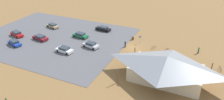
% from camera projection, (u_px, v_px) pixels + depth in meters
% --- Properties ---
extents(ground, '(160.00, 160.00, 0.00)m').
position_uv_depth(ground, '(133.00, 48.00, 55.69)').
color(ground, olive).
rests_on(ground, ground).
extents(parking_lot_asphalt, '(40.98, 32.51, 0.05)m').
position_uv_depth(parking_lot_asphalt, '(54.00, 37.00, 61.48)').
color(parking_lot_asphalt, '#56565B').
rests_on(parking_lot_asphalt, ground).
extents(bike_pavilion, '(16.74, 10.68, 5.20)m').
position_uv_depth(bike_pavilion, '(166.00, 67.00, 41.91)').
color(bike_pavilion, beige).
rests_on(bike_pavilion, ground).
extents(trash_bin, '(0.60, 0.60, 0.90)m').
position_uv_depth(trash_bin, '(133.00, 38.00, 59.88)').
color(trash_bin, brown).
rests_on(trash_bin, ground).
extents(lot_sign, '(0.56, 0.08, 2.20)m').
position_uv_depth(lot_sign, '(140.00, 38.00, 57.40)').
color(lot_sign, '#99999E').
rests_on(lot_sign, ground).
extents(bicycle_orange_yard_right, '(1.57, 0.82, 0.88)m').
position_uv_depth(bicycle_orange_yard_right, '(151.00, 55.00, 51.34)').
color(bicycle_orange_yard_right, black).
rests_on(bicycle_orange_yard_right, ground).
extents(bicycle_white_lone_east, '(0.55, 1.77, 0.84)m').
position_uv_depth(bicycle_white_lone_east, '(166.00, 55.00, 51.29)').
color(bicycle_white_lone_east, black).
rests_on(bicycle_white_lone_east, ground).
extents(bicycle_yellow_edge_north, '(0.51, 1.69, 0.73)m').
position_uv_depth(bicycle_yellow_edge_north, '(159.00, 52.00, 53.03)').
color(bicycle_yellow_edge_north, black).
rests_on(bicycle_yellow_edge_north, ground).
extents(bicycle_teal_near_porch, '(1.63, 0.59, 0.81)m').
position_uv_depth(bicycle_teal_near_porch, '(217.00, 75.00, 43.90)').
color(bicycle_teal_near_porch, black).
rests_on(bicycle_teal_near_porch, ground).
extents(bicycle_silver_back_row, '(1.69, 0.58, 0.92)m').
position_uv_depth(bicycle_silver_back_row, '(173.00, 52.00, 52.65)').
color(bicycle_silver_back_row, black).
rests_on(bicycle_silver_back_row, ground).
extents(bicycle_green_trailside, '(0.48, 1.78, 0.84)m').
position_uv_depth(bicycle_green_trailside, '(175.00, 56.00, 51.08)').
color(bicycle_green_trailside, black).
rests_on(bicycle_green_trailside, ground).
extents(bicycle_purple_yard_center, '(0.60, 1.66, 0.85)m').
position_uv_depth(bicycle_purple_yard_center, '(220.00, 69.00, 46.00)').
color(bicycle_purple_yard_center, black).
rests_on(bicycle_purple_yard_center, ground).
extents(bicycle_blue_yard_left, '(0.62, 1.75, 0.88)m').
position_uv_depth(bicycle_blue_yard_left, '(159.00, 56.00, 50.88)').
color(bicycle_blue_yard_left, black).
rests_on(bicycle_blue_yard_left, ground).
extents(bicycle_red_by_bin, '(0.48, 1.75, 0.90)m').
position_uv_depth(bicycle_red_by_bin, '(203.00, 67.00, 46.64)').
color(bicycle_red_by_bin, black).
rests_on(bicycle_red_by_bin, ground).
extents(bicycle_black_front_row, '(0.88, 1.55, 0.90)m').
position_uv_depth(bicycle_black_front_row, '(167.00, 50.00, 53.72)').
color(bicycle_black_front_row, black).
rests_on(bicycle_black_front_row, ground).
extents(bicycle_orange_edge_south, '(0.86, 1.53, 0.82)m').
position_uv_depth(bicycle_orange_edge_south, '(153.00, 48.00, 54.91)').
color(bicycle_orange_edge_south, black).
rests_on(bicycle_orange_edge_south, ground).
extents(car_white_front_row, '(4.41, 2.26, 1.39)m').
position_uv_depth(car_white_front_row, '(64.00, 50.00, 53.14)').
color(car_white_front_row, white).
rests_on(car_white_front_row, parking_lot_asphalt).
extents(car_blue_far_end, '(4.67, 2.93, 1.34)m').
position_uv_depth(car_blue_far_end, '(15.00, 43.00, 56.73)').
color(car_blue_far_end, '#1E42B2').
rests_on(car_blue_far_end, parking_lot_asphalt).
extents(car_green_aisle_side, '(4.59, 2.14, 1.39)m').
position_uv_depth(car_green_aisle_side, '(80.00, 35.00, 61.09)').
color(car_green_aisle_side, '#1E6B3D').
rests_on(car_green_aisle_side, parking_lot_asphalt).
extents(car_red_mid_lot, '(5.00, 3.05, 1.44)m').
position_uv_depth(car_red_mid_lot, '(17.00, 34.00, 61.94)').
color(car_red_mid_lot, red).
rests_on(car_red_mid_lot, parking_lot_asphalt).
extents(car_maroon_by_curb, '(4.85, 2.66, 1.29)m').
position_uv_depth(car_maroon_by_curb, '(40.00, 37.00, 59.71)').
color(car_maroon_by_curb, maroon).
rests_on(car_maroon_by_curb, parking_lot_asphalt).
extents(car_tan_inner_stall, '(4.58, 2.89, 1.24)m').
position_uv_depth(car_tan_inner_stall, '(53.00, 26.00, 67.89)').
color(car_tan_inner_stall, tan).
rests_on(car_tan_inner_stall, parking_lot_asphalt).
extents(car_silver_back_corner, '(4.49, 2.52, 1.43)m').
position_uv_depth(car_silver_back_corner, '(91.00, 45.00, 55.46)').
color(car_silver_back_corner, '#BCBCC1').
rests_on(car_silver_back_corner, parking_lot_asphalt).
extents(car_black_second_row, '(4.83, 2.20, 1.29)m').
position_uv_depth(car_black_second_row, '(103.00, 28.00, 65.66)').
color(car_black_second_row, black).
rests_on(car_black_second_row, parking_lot_asphalt).
extents(visitor_at_bikes, '(0.37, 0.36, 1.81)m').
position_uv_depth(visitor_at_bikes, '(125.00, 44.00, 55.59)').
color(visitor_at_bikes, '#2D3347').
rests_on(visitor_at_bikes, ground).
extents(visitor_by_pavilion, '(0.36, 0.36, 1.79)m').
position_uv_depth(visitor_by_pavilion, '(199.00, 50.00, 52.59)').
color(visitor_by_pavilion, '#2D3347').
rests_on(visitor_by_pavilion, ground).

